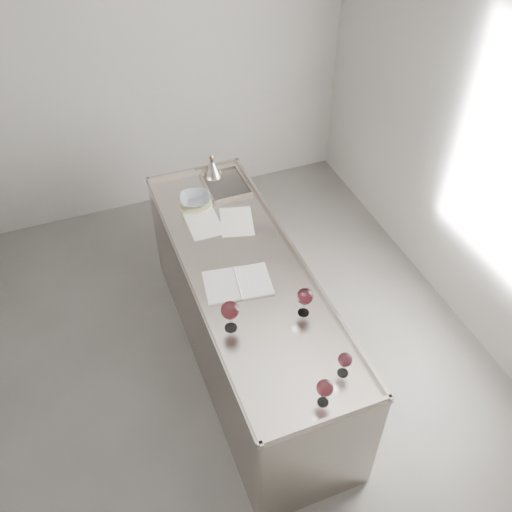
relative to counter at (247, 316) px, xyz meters
name	(u,v)px	position (x,y,z in m)	size (l,w,h in m)	color
room_shell	(177,268)	(-0.50, -0.30, 0.93)	(4.54, 5.04, 2.84)	#514F4C
counter	(247,316)	(0.00, 0.00, 0.00)	(0.77, 2.42, 0.97)	#9F968F
wine_glass_left	(230,311)	(-0.25, -0.43, 0.62)	(0.11, 0.11, 0.21)	white
wine_glass_middle	(325,389)	(0.03, -1.08, 0.59)	(0.09, 0.09, 0.18)	white
wine_glass_right	(305,297)	(0.19, -0.48, 0.61)	(0.10, 0.10, 0.20)	white
wine_glass_small	(345,361)	(0.21, -0.95, 0.58)	(0.08, 0.08, 0.16)	white
notebook	(238,283)	(-0.09, -0.11, 0.47)	(0.46, 0.35, 0.02)	white
loose_paper_top	(237,221)	(0.11, 0.48, 0.47)	(0.23, 0.33, 0.00)	silver
loose_paper_under	(204,223)	(-0.12, 0.54, 0.47)	(0.23, 0.32, 0.00)	white
trivet	(196,204)	(-0.11, 0.77, 0.48)	(0.25, 0.25, 0.02)	beige
ceramic_bowl	(195,200)	(-0.11, 0.77, 0.52)	(0.22, 0.22, 0.06)	gray
wine_funnel	(212,169)	(0.12, 1.08, 0.53)	(0.15, 0.15, 0.21)	#9F988E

